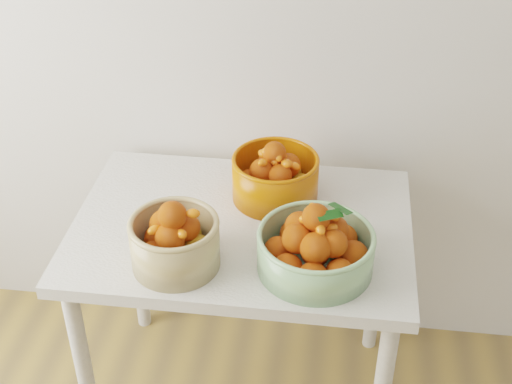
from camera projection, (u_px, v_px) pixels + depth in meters
The scene contains 4 objects.
table at pixel (242, 248), 2.16m from camera, with size 1.00×0.70×0.75m.
bowl_cream at pixel (175, 241), 1.91m from camera, with size 0.31×0.31×0.21m.
bowl_green at pixel (316, 248), 1.90m from camera, with size 0.37×0.37×0.20m.
bowl_orange at pixel (275, 177), 2.18m from camera, with size 0.34×0.34×0.19m.
Camera 1 is at (0.09, -0.06, 2.02)m, focal length 50.00 mm.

